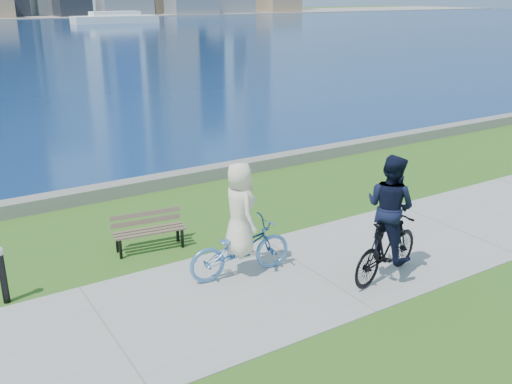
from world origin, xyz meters
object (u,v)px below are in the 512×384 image
Objects in this scene: park_bench at (148,228)px; cyclist_woman at (240,235)px; cyclist_man at (388,228)px; bollard_lamp at (2,271)px.

cyclist_woman is at bearing -56.19° from park_bench.
cyclist_man reaches higher than cyclist_woman.
park_bench is 0.64× the size of cyclist_man.
cyclist_woman is 0.93× the size of cyclist_man.
bollard_lamp reaches higher than park_bench.
cyclist_woman is 2.73m from cyclist_man.
park_bench is 1.45× the size of bollard_lamp.
park_bench is 4.88m from cyclist_man.
cyclist_man is at bearing -40.06° from park_bench.
bollard_lamp is 4.16m from cyclist_woman.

